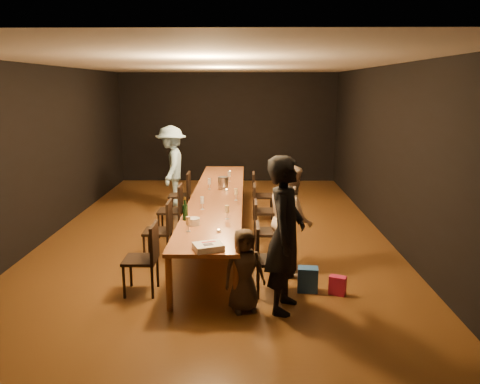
{
  "coord_description": "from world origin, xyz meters",
  "views": [
    {
      "loc": [
        0.52,
        -8.07,
        2.65
      ],
      "look_at": [
        0.42,
        -0.85,
        1.0
      ],
      "focal_mm": 35.0,
      "sensor_mm": 36.0,
      "label": 1
    }
  ],
  "objects_px": {
    "table": "(217,198)",
    "birthday_cake": "(208,247)",
    "chair_left_2": "(170,210)",
    "chair_right_2": "(265,211)",
    "chair_left_0": "(140,259)",
    "child": "(244,270)",
    "chair_right_3": "(263,195)",
    "chair_right_1": "(268,231)",
    "chair_left_3": "(179,195)",
    "woman_birthday": "(285,235)",
    "chair_right_0": "(272,259)",
    "champagne_bottle": "(185,209)",
    "chair_left_1": "(158,231)",
    "man_blue": "(172,166)",
    "plate_stack": "(194,222)",
    "ice_bucket": "(223,183)",
    "woman_tan": "(290,218)"
  },
  "relations": [
    {
      "from": "table",
      "to": "chair_right_1",
      "type": "relative_size",
      "value": 6.45
    },
    {
      "from": "chair_left_1",
      "to": "champagne_bottle",
      "type": "height_order",
      "value": "champagne_bottle"
    },
    {
      "from": "chair_left_0",
      "to": "chair_left_3",
      "type": "relative_size",
      "value": 1.0
    },
    {
      "from": "chair_right_1",
      "to": "woman_birthday",
      "type": "relative_size",
      "value": 0.5
    },
    {
      "from": "chair_left_2",
      "to": "champagne_bottle",
      "type": "relative_size",
      "value": 2.72
    },
    {
      "from": "chair_right_0",
      "to": "champagne_bottle",
      "type": "bearing_deg",
      "value": -123.87
    },
    {
      "from": "plate_stack",
      "to": "chair_left_0",
      "type": "bearing_deg",
      "value": -138.21
    },
    {
      "from": "chair_left_2",
      "to": "child",
      "type": "bearing_deg",
      "value": -154.94
    },
    {
      "from": "table",
      "to": "chair_right_3",
      "type": "relative_size",
      "value": 6.45
    },
    {
      "from": "table",
      "to": "birthday_cake",
      "type": "distance_m",
      "value": 2.84
    },
    {
      "from": "chair_right_1",
      "to": "woman_tan",
      "type": "distance_m",
      "value": 0.59
    },
    {
      "from": "chair_right_2",
      "to": "child",
      "type": "xyz_separation_m",
      "value": [
        -0.36,
        -2.87,
        0.04
      ]
    },
    {
      "from": "plate_stack",
      "to": "child",
      "type": "bearing_deg",
      "value": -55.6
    },
    {
      "from": "ice_bucket",
      "to": "woman_tan",
      "type": "bearing_deg",
      "value": -63.59
    },
    {
      "from": "chair_left_1",
      "to": "plate_stack",
      "type": "height_order",
      "value": "chair_left_1"
    },
    {
      "from": "chair_left_1",
      "to": "man_blue",
      "type": "bearing_deg",
      "value": 5.1
    },
    {
      "from": "chair_left_0",
      "to": "ice_bucket",
      "type": "distance_m",
      "value": 3.13
    },
    {
      "from": "chair_right_3",
      "to": "woman_birthday",
      "type": "bearing_deg",
      "value": 1.79
    },
    {
      "from": "chair_right_1",
      "to": "chair_left_1",
      "type": "xyz_separation_m",
      "value": [
        -1.7,
        0.0,
        0.0
      ]
    },
    {
      "from": "chair_left_3",
      "to": "child",
      "type": "bearing_deg",
      "value": -161.75
    },
    {
      "from": "plate_stack",
      "to": "ice_bucket",
      "type": "relative_size",
      "value": 0.81
    },
    {
      "from": "child",
      "to": "chair_right_3",
      "type": "bearing_deg",
      "value": 66.81
    },
    {
      "from": "chair_right_1",
      "to": "champagne_bottle",
      "type": "relative_size",
      "value": 2.72
    },
    {
      "from": "child",
      "to": "ice_bucket",
      "type": "xyz_separation_m",
      "value": [
        -0.41,
        3.43,
        0.35
      ]
    },
    {
      "from": "chair_right_0",
      "to": "birthday_cake",
      "type": "distance_m",
      "value": 0.95
    },
    {
      "from": "chair_right_0",
      "to": "chair_left_2",
      "type": "distance_m",
      "value": 2.94
    },
    {
      "from": "chair_right_1",
      "to": "ice_bucket",
      "type": "xyz_separation_m",
      "value": [
        -0.77,
        1.76,
        0.39
      ]
    },
    {
      "from": "chair_left_2",
      "to": "woman_birthday",
      "type": "xyz_separation_m",
      "value": [
        1.83,
        -2.83,
        0.47
      ]
    },
    {
      "from": "chair_left_1",
      "to": "birthday_cake",
      "type": "xyz_separation_m",
      "value": [
        0.92,
        -1.64,
        0.32
      ]
    },
    {
      "from": "table",
      "to": "chair_left_3",
      "type": "distance_m",
      "value": 1.49
    },
    {
      "from": "chair_right_0",
      "to": "chair_left_2",
      "type": "xyz_separation_m",
      "value": [
        -1.7,
        2.4,
        0.0
      ]
    },
    {
      "from": "chair_right_0",
      "to": "woman_birthday",
      "type": "height_order",
      "value": "woman_birthday"
    },
    {
      "from": "table",
      "to": "chair_right_3",
      "type": "xyz_separation_m",
      "value": [
        0.85,
        1.2,
        -0.24
      ]
    },
    {
      "from": "chair_right_3",
      "to": "birthday_cake",
      "type": "height_order",
      "value": "chair_right_3"
    },
    {
      "from": "chair_left_2",
      "to": "chair_right_2",
      "type": "bearing_deg",
      "value": -90.0
    },
    {
      "from": "table",
      "to": "chair_left_1",
      "type": "relative_size",
      "value": 6.45
    },
    {
      "from": "chair_left_0",
      "to": "chair_left_1",
      "type": "xyz_separation_m",
      "value": [
        0.0,
        1.2,
        0.0
      ]
    },
    {
      "from": "woman_tan",
      "to": "plate_stack",
      "type": "height_order",
      "value": "woman_tan"
    },
    {
      "from": "woman_birthday",
      "to": "ice_bucket",
      "type": "relative_size",
      "value": 8.56
    },
    {
      "from": "child",
      "to": "champagne_bottle",
      "type": "distance_m",
      "value": 1.6
    },
    {
      "from": "chair_left_0",
      "to": "birthday_cake",
      "type": "bearing_deg",
      "value": -115.53
    },
    {
      "from": "chair_left_0",
      "to": "woman_tan",
      "type": "bearing_deg",
      "value": -68.18
    },
    {
      "from": "woman_tan",
      "to": "chair_left_1",
      "type": "bearing_deg",
      "value": 68.81
    },
    {
      "from": "chair_right_0",
      "to": "man_blue",
      "type": "bearing_deg",
      "value": -156.32
    },
    {
      "from": "table",
      "to": "woman_birthday",
      "type": "distance_m",
      "value": 3.0
    },
    {
      "from": "chair_left_2",
      "to": "man_blue",
      "type": "relative_size",
      "value": 0.52
    },
    {
      "from": "woman_birthday",
      "to": "man_blue",
      "type": "distance_m",
      "value": 5.42
    },
    {
      "from": "chair_left_3",
      "to": "woman_birthday",
      "type": "bearing_deg",
      "value": -155.63
    },
    {
      "from": "woman_tan",
      "to": "champagne_bottle",
      "type": "xyz_separation_m",
      "value": [
        -1.51,
        0.01,
        0.14
      ]
    },
    {
      "from": "chair_left_0",
      "to": "child",
      "type": "bearing_deg",
      "value": -109.37
    }
  ]
}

